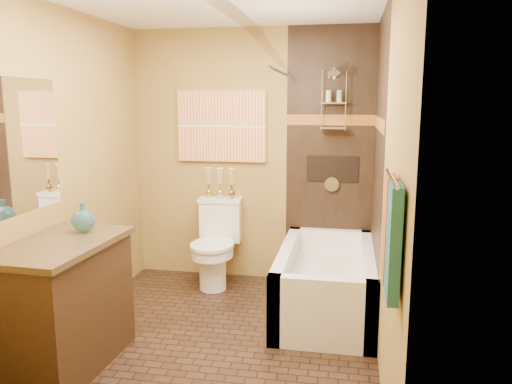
% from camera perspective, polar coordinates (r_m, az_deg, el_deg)
% --- Properties ---
extents(floor, '(3.00, 3.00, 0.00)m').
position_cam_1_polar(floor, '(3.94, -4.83, -16.82)').
color(floor, black).
rests_on(floor, ground).
extents(wall_left, '(0.02, 3.00, 2.50)m').
position_cam_1_polar(wall_left, '(4.04, -21.77, 1.85)').
color(wall_left, '#A78640').
rests_on(wall_left, floor).
extents(wall_right, '(0.02, 3.00, 2.50)m').
position_cam_1_polar(wall_right, '(3.43, 14.58, 0.86)').
color(wall_right, '#A78640').
rests_on(wall_right, floor).
extents(wall_back, '(2.40, 0.02, 2.50)m').
position_cam_1_polar(wall_back, '(5.00, -0.48, 4.06)').
color(wall_back, '#A78640').
rests_on(wall_back, floor).
extents(wall_front, '(2.40, 0.02, 2.50)m').
position_cam_1_polar(wall_front, '(2.17, -15.91, -4.54)').
color(wall_front, '#A78640').
rests_on(wall_front, floor).
extents(alcove_tile_back, '(0.85, 0.01, 2.50)m').
position_cam_1_polar(alcove_tile_back, '(4.89, 8.46, 3.82)').
color(alcove_tile_back, black).
rests_on(alcove_tile_back, wall_back).
extents(alcove_tile_right, '(0.01, 1.50, 2.50)m').
position_cam_1_polar(alcove_tile_right, '(4.17, 13.74, 2.52)').
color(alcove_tile_right, black).
rests_on(alcove_tile_right, wall_right).
extents(mosaic_band_back, '(0.85, 0.01, 0.10)m').
position_cam_1_polar(mosaic_band_back, '(4.86, 8.57, 8.14)').
color(mosaic_band_back, brown).
rests_on(mosaic_band_back, alcove_tile_back).
extents(mosaic_band_right, '(0.01, 1.50, 0.10)m').
position_cam_1_polar(mosaic_band_right, '(4.13, 13.82, 7.61)').
color(mosaic_band_right, brown).
rests_on(mosaic_band_right, alcove_tile_right).
extents(alcove_niche, '(0.50, 0.01, 0.25)m').
position_cam_1_polar(alcove_niche, '(4.90, 8.72, 2.64)').
color(alcove_niche, black).
rests_on(alcove_niche, alcove_tile_back).
extents(shower_fixtures, '(0.24, 0.33, 1.16)m').
position_cam_1_polar(shower_fixtures, '(4.76, 8.84, 8.65)').
color(shower_fixtures, silver).
rests_on(shower_fixtures, floor).
extents(curtain_rod, '(0.03, 1.55, 0.03)m').
position_cam_1_polar(curtain_rod, '(4.17, 3.02, 13.41)').
color(curtain_rod, silver).
rests_on(curtain_rod, wall_back).
extents(towel_bar, '(0.02, 0.55, 0.02)m').
position_cam_1_polar(towel_bar, '(2.36, 15.26, 1.61)').
color(towel_bar, silver).
rests_on(towel_bar, wall_right).
extents(towel_teal, '(0.05, 0.22, 0.52)m').
position_cam_1_polar(towel_teal, '(2.29, 15.45, -5.59)').
color(towel_teal, '#1E5964').
rests_on(towel_teal, towel_bar).
extents(towel_rust, '(0.05, 0.22, 0.52)m').
position_cam_1_polar(towel_rust, '(2.54, 14.98, -4.01)').
color(towel_rust, '#99471B').
rests_on(towel_rust, towel_bar).
extents(sunset_painting, '(0.90, 0.04, 0.70)m').
position_cam_1_polar(sunset_painting, '(5.01, -3.96, 7.50)').
color(sunset_painting, orange).
rests_on(sunset_painting, wall_back).
extents(vanity_mirror, '(0.01, 1.00, 0.90)m').
position_cam_1_polar(vanity_mirror, '(3.60, -26.06, 4.60)').
color(vanity_mirror, white).
rests_on(vanity_mirror, wall_left).
extents(bathtub, '(0.80, 1.50, 0.55)m').
position_cam_1_polar(bathtub, '(4.41, 8.04, -10.66)').
color(bathtub, white).
rests_on(bathtub, floor).
extents(toilet, '(0.44, 0.65, 0.84)m').
position_cam_1_polar(toilet, '(4.94, -4.60, -5.82)').
color(toilet, white).
rests_on(toilet, floor).
extents(vanity, '(0.65, 1.02, 0.88)m').
position_cam_1_polar(vanity, '(3.69, -21.38, -11.88)').
color(vanity, black).
rests_on(vanity, floor).
extents(teal_bottle, '(0.17, 0.17, 0.26)m').
position_cam_1_polar(teal_bottle, '(3.72, -19.16, -2.77)').
color(teal_bottle, '#24606C').
rests_on(teal_bottle, vanity).
extents(bud_vases, '(0.30, 0.06, 0.30)m').
position_cam_1_polar(bud_vases, '(4.99, -4.13, 1.16)').
color(bud_vases, gold).
rests_on(bud_vases, toilet).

